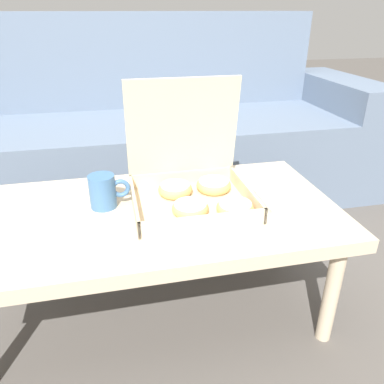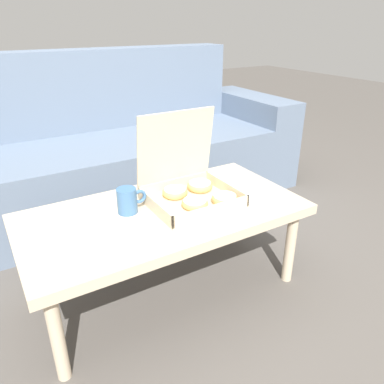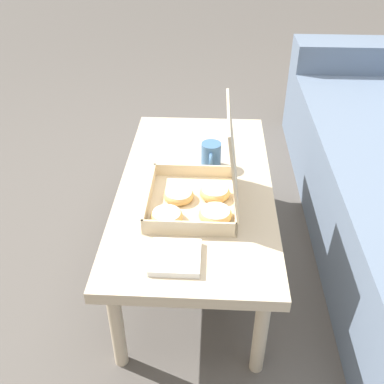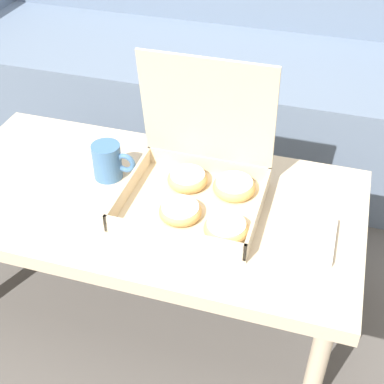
% 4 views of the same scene
% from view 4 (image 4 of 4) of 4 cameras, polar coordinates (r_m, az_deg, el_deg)
% --- Properties ---
extents(ground_plane, '(12.00, 12.00, 0.00)m').
position_cam_4_polar(ground_plane, '(1.74, -2.41, -7.27)').
color(ground_plane, '#514C47').
extents(couch, '(2.55, 0.79, 0.90)m').
position_cam_4_polar(couch, '(2.19, 4.22, 13.07)').
color(couch, slate).
rests_on(couch, ground_plane).
extents(coffee_table, '(1.10, 0.56, 0.38)m').
position_cam_4_polar(coffee_table, '(1.40, -4.77, -1.74)').
color(coffee_table, '#C6B293').
rests_on(coffee_table, ground_plane).
extents(pastry_box, '(0.34, 0.31, 0.35)m').
position_cam_4_polar(pastry_box, '(1.32, 1.17, 0.98)').
color(pastry_box, beige).
rests_on(pastry_box, coffee_table).
extents(coffee_mug, '(0.12, 0.08, 0.10)m').
position_cam_4_polar(coffee_mug, '(1.43, -8.91, 3.26)').
color(coffee_mug, '#3D6693').
rests_on(coffee_mug, coffee_table).
extents(napkin_stack, '(0.15, 0.15, 0.02)m').
position_cam_4_polar(napkin_stack, '(1.27, 11.68, -4.60)').
color(napkin_stack, white).
rests_on(napkin_stack, coffee_table).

